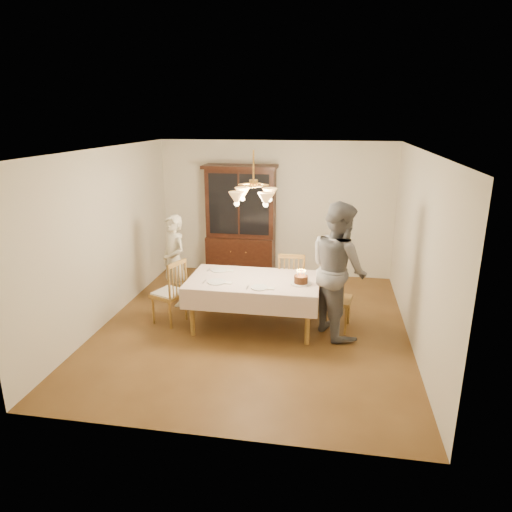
% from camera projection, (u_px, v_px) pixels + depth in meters
% --- Properties ---
extents(ground, '(5.00, 5.00, 0.00)m').
position_uv_depth(ground, '(254.00, 326.00, 6.87)').
color(ground, '#553618').
rests_on(ground, ground).
extents(room_shell, '(5.00, 5.00, 5.00)m').
position_uv_depth(room_shell, '(254.00, 224.00, 6.40)').
color(room_shell, white).
rests_on(room_shell, ground).
extents(dining_table, '(1.90, 1.10, 0.76)m').
position_uv_depth(dining_table, '(254.00, 284.00, 6.66)').
color(dining_table, brown).
rests_on(dining_table, ground).
extents(china_hutch, '(1.38, 0.54, 2.16)m').
position_uv_depth(china_hutch, '(241.00, 224.00, 8.78)').
color(china_hutch, black).
rests_on(china_hutch, ground).
extents(chair_far_side, '(0.45, 0.43, 1.00)m').
position_uv_depth(chair_far_side, '(292.00, 284.00, 7.32)').
color(chair_far_side, brown).
rests_on(chair_far_side, ground).
extents(chair_left_end, '(0.55, 0.56, 1.00)m').
position_uv_depth(chair_left_end, '(169.00, 294.00, 6.89)').
color(chair_left_end, brown).
rests_on(chair_left_end, ground).
extents(chair_right_end, '(0.48, 0.50, 1.00)m').
position_uv_depth(chair_right_end, '(336.00, 300.00, 6.71)').
color(chair_right_end, brown).
rests_on(chair_right_end, ground).
extents(elderly_woman, '(0.66, 0.64, 1.52)m').
position_uv_depth(elderly_woman, '(174.00, 260.00, 7.49)').
color(elderly_woman, beige).
rests_on(elderly_woman, ground).
extents(adult_in_grey, '(1.10, 1.18, 1.93)m').
position_uv_depth(adult_in_grey, '(338.00, 269.00, 6.43)').
color(adult_in_grey, slate).
rests_on(adult_in_grey, ground).
extents(birthday_cake, '(0.30, 0.30, 0.20)m').
position_uv_depth(birthday_cake, '(301.00, 280.00, 6.45)').
color(birthday_cake, white).
rests_on(birthday_cake, dining_table).
extents(place_setting_near_left, '(0.41, 0.27, 0.02)m').
position_uv_depth(place_setting_near_left, '(217.00, 282.00, 6.51)').
color(place_setting_near_left, white).
rests_on(place_setting_near_left, dining_table).
extents(place_setting_near_right, '(0.39, 0.24, 0.02)m').
position_uv_depth(place_setting_near_right, '(260.00, 288.00, 6.29)').
color(place_setting_near_right, white).
rests_on(place_setting_near_right, dining_table).
extents(place_setting_far_left, '(0.40, 0.25, 0.02)m').
position_uv_depth(place_setting_far_left, '(220.00, 270.00, 7.01)').
color(place_setting_far_left, white).
rests_on(place_setting_far_left, dining_table).
extents(chandelier, '(0.62, 0.62, 0.73)m').
position_uv_depth(chandelier, '(254.00, 196.00, 6.28)').
color(chandelier, '#BF8C3F').
rests_on(chandelier, ground).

